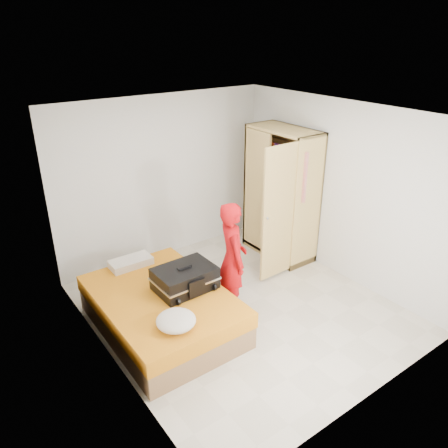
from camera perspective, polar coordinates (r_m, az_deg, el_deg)
room at (r=5.40m, az=2.42°, el=0.43°), size 4.00×4.02×2.60m
bed at (r=5.62m, az=-8.06°, el=-11.11°), size 1.42×2.02×0.50m
wardrobe at (r=7.00m, az=7.39°, el=3.35°), size 1.17×1.20×2.10m
person at (r=5.61m, az=1.11°, el=-4.57°), size 0.55×0.66×1.54m
suitcase at (r=5.47m, az=-5.13°, el=-7.11°), size 0.75×0.56×0.32m
round_cushion at (r=4.87m, az=-6.29°, el=-12.43°), size 0.44×0.44×0.17m
pillow at (r=6.11m, az=-12.08°, el=-4.92°), size 0.57×0.29×0.10m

